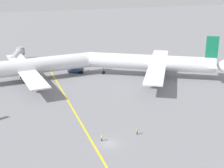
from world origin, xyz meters
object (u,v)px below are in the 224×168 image
at_px(pushback_tug, 75,69).
at_px(ground_crew_wing_walker_right, 137,131).
at_px(airliner_at_gate_left, 31,66).
at_px(airliner_being_pushed, 153,63).
at_px(jet_bridge, 18,54).
at_px(ground_crew_marshaller_foreground, 102,138).

distance_m(pushback_tug, ground_crew_wing_walker_right, 58.06).
height_order(airliner_at_gate_left, airliner_being_pushed, airliner_at_gate_left).
bearing_deg(airliner_at_gate_left, jet_bridge, 95.14).
height_order(airliner_at_gate_left, ground_crew_marshaller_foreground, airliner_at_gate_left).
xyz_separation_m(airliner_being_pushed, ground_crew_wing_walker_right, (-24.87, -41.76, -4.92)).
bearing_deg(pushback_tug, ground_crew_marshaller_foreground, -97.53).
height_order(airliner_being_pushed, jet_bridge, airliner_being_pushed).
distance_m(airliner_being_pushed, ground_crew_wing_walker_right, 48.86).
distance_m(airliner_at_gate_left, pushback_tug, 18.87).
xyz_separation_m(airliner_at_gate_left, pushback_tug, (17.82, 4.68, -4.07)).
relative_size(pushback_tug, ground_crew_wing_walker_right, 5.40).
bearing_deg(airliner_being_pushed, ground_crew_wing_walker_right, -120.78).
relative_size(airliner_at_gate_left, pushback_tug, 6.50).
xyz_separation_m(airliner_at_gate_left, ground_crew_marshaller_foreground, (10.12, -53.62, -4.57)).
distance_m(airliner_at_gate_left, ground_crew_wing_walker_right, 56.97).
relative_size(airliner_being_pushed, ground_crew_wing_walker_right, 30.78).
distance_m(airliner_being_pushed, jet_bridge, 61.20).
bearing_deg(ground_crew_marshaller_foreground, ground_crew_wing_walker_right, 1.58).
distance_m(airliner_at_gate_left, jet_bridge, 27.95).
bearing_deg(airliner_being_pushed, airliner_at_gate_left, 165.33).
relative_size(ground_crew_wing_walker_right, jet_bridge, 0.08).
relative_size(airliner_at_gate_left, ground_crew_wing_walker_right, 35.10).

